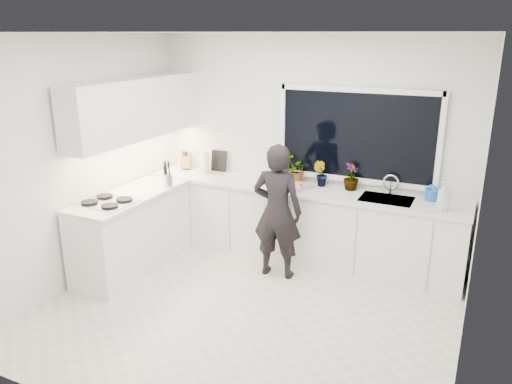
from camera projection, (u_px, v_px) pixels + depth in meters
The scene contains 25 objects.
floor at pixel (246, 313), 5.06m from camera, with size 4.00×3.50×0.02m, color beige.
wall_back at pixel (308, 147), 6.16m from camera, with size 4.00×0.02×2.70m, color white.
wall_left at pixel (81, 162), 5.46m from camera, with size 0.02×3.50×2.70m, color white.
wall_right at pixel (479, 217), 3.82m from camera, with size 0.02×3.50×2.70m, color white.
ceiling at pixel (244, 31), 4.23m from camera, with size 4.00×3.50×0.02m, color white.
window at pixel (357, 136), 5.82m from camera, with size 1.80×0.02×1.00m, color black.
base_cabinets_back at pixel (298, 224), 6.17m from camera, with size 3.92×0.58×0.88m, color white.
base_cabinets_left at pixel (133, 233), 5.90m from camera, with size 0.58×1.60×0.88m, color white.
countertop_back at pixel (298, 189), 6.02m from camera, with size 3.94×0.62×0.04m, color silver.
countertop_left at pixel (130, 196), 5.76m from camera, with size 0.62×1.60×0.04m, color silver.
upper_cabinets at pixel (134, 109), 5.82m from camera, with size 0.34×2.10×0.70m, color white.
sink at pixel (386, 203), 5.61m from camera, with size 0.58×0.42×0.14m, color silver.
faucet at pixel (391, 185), 5.73m from camera, with size 0.03×0.03×0.22m, color silver.
stovetop at pixel (107, 202), 5.46m from camera, with size 0.56×0.48×0.03m, color black.
person at pixel (277, 211), 5.61m from camera, with size 0.57×0.37×1.56m, color black.
pizza_tray at pixel (290, 185), 6.03m from camera, with size 0.50×0.37×0.03m, color silver.
pizza at pixel (290, 184), 6.03m from camera, with size 0.46×0.33×0.01m, color red.
watering_can at pixel (431, 195), 5.53m from camera, with size 0.14×0.14×0.13m, color blue.
paper_towel_roll at pixel (205, 163), 6.62m from camera, with size 0.11×0.11×0.26m, color silver.
knife_block at pixel (186, 161), 6.80m from camera, with size 0.13×0.10×0.22m, color olive.
utensil_crock at pixel (167, 180), 6.03m from camera, with size 0.13×0.13×0.16m, color #B4B3B8.
picture_frame_large at pixel (219, 161), 6.69m from camera, with size 0.22×0.02×0.28m, color black.
picture_frame_small at pixel (280, 167), 6.32m from camera, with size 0.25×0.02×0.30m, color black.
herb_plants at pixel (313, 172), 6.06m from camera, with size 1.00×0.39×0.33m.
soap_bottles at pixel (443, 198), 5.18m from camera, with size 0.17×0.17×0.32m.
Camera 1 is at (1.99, -3.97, 2.69)m, focal length 35.00 mm.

